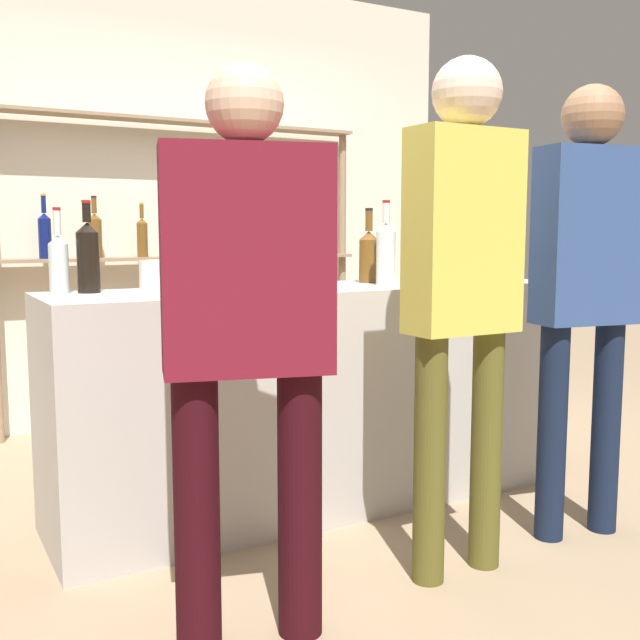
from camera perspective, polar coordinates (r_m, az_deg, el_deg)
ground_plane at (r=3.43m, az=0.00°, el=-13.70°), size 16.00×16.00×0.00m
bar_counter at (r=3.29m, az=0.00°, el=-5.83°), size 2.31×0.60×0.96m
back_wall at (r=4.96m, az=-10.86°, el=8.98°), size 3.91×0.12×2.80m
back_shelf at (r=4.78m, az=-10.28°, el=7.19°), size 2.32×0.18×1.88m
counter_bottle_0 at (r=3.32m, az=5.03°, el=5.18°), size 0.08×0.08×0.37m
counter_bottle_1 at (r=2.92m, az=-8.71°, el=4.42°), size 0.09×0.09×0.31m
counter_bottle_2 at (r=3.03m, az=-17.26°, el=4.70°), size 0.09×0.09×0.36m
counter_bottle_3 at (r=3.04m, az=-19.29°, el=4.22°), size 0.07×0.07×0.33m
counter_bottle_4 at (r=3.48m, az=3.73°, el=4.99°), size 0.09×0.09×0.34m
counter_bottle_5 at (r=3.03m, az=-5.40°, el=4.83°), size 0.07×0.07×0.35m
wine_glass at (r=3.36m, az=7.38°, el=4.51°), size 0.08×0.08×0.15m
ice_bucket at (r=3.16m, az=-2.48°, el=4.51°), size 0.23×0.23×0.22m
cork_jar at (r=3.07m, az=-12.66°, el=3.32°), size 0.10×0.10×0.12m
customer_center at (r=2.57m, az=10.83°, el=3.71°), size 0.39×0.23×1.77m
customer_right at (r=3.04m, az=19.61°, el=3.55°), size 0.42×0.24×1.74m
customer_left at (r=2.11m, az=-5.59°, el=0.30°), size 0.51×0.33×1.65m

